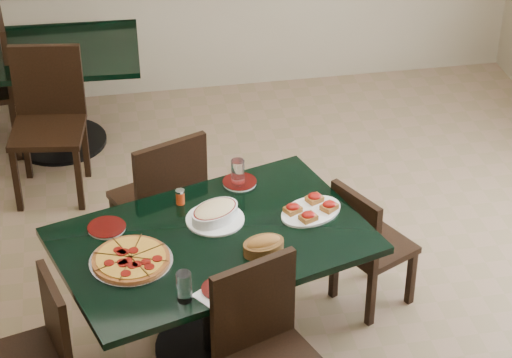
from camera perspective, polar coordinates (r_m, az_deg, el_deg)
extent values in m
plane|color=brown|center=(5.80, 0.64, -7.20)|extent=(5.50, 5.50, 0.00)
cube|color=black|center=(5.06, -2.50, -3.55)|extent=(1.76, 1.40, 0.04)
cylinder|color=black|center=(5.29, -2.40, -6.81)|extent=(0.13, 0.13, 0.71)
cylinder|color=black|center=(5.52, -2.32, -9.53)|extent=(0.66, 0.66, 0.03)
cube|color=black|center=(7.09, -11.69, 7.11)|extent=(1.26, 0.94, 0.04)
cylinder|color=black|center=(7.26, -11.36, 4.45)|extent=(0.13, 0.13, 0.71)
cylinder|color=black|center=(7.43, -11.08, 2.14)|extent=(0.66, 0.66, 0.03)
cube|color=black|center=(5.87, -5.69, -1.24)|extent=(0.58, 0.58, 0.04)
cube|color=black|center=(5.58, -4.87, -0.03)|extent=(0.43, 0.20, 0.48)
cube|color=black|center=(6.22, -4.83, -1.69)|extent=(0.05, 0.05, 0.44)
cube|color=black|center=(5.94, -3.06, -3.46)|extent=(0.05, 0.05, 0.44)
cube|color=black|center=(6.09, -8.01, -2.78)|extent=(0.05, 0.05, 0.44)
cube|color=black|center=(5.80, -6.36, -4.66)|extent=(0.05, 0.05, 0.44)
cube|color=black|center=(4.70, -0.15, -7.14)|extent=(0.43, 0.20, 0.48)
cube|color=black|center=(5.65, 6.80, -3.85)|extent=(0.50, 0.50, 0.04)
cube|color=black|center=(5.43, 5.66, -2.64)|extent=(0.20, 0.35, 0.40)
cube|color=black|center=(5.78, 8.85, -5.59)|extent=(0.05, 0.05, 0.36)
cube|color=black|center=(5.60, 6.58, -6.81)|extent=(0.05, 0.05, 0.36)
cube|color=black|center=(5.94, 6.75, -4.13)|extent=(0.05, 0.05, 0.36)
cube|color=black|center=(5.77, 4.48, -5.27)|extent=(0.05, 0.05, 0.36)
cube|color=black|center=(4.89, -11.41, -7.66)|extent=(0.14, 0.38, 0.41)
cube|color=black|center=(6.63, -11.82, 2.68)|extent=(0.52, 0.52, 0.04)
cube|color=black|center=(6.69, -11.83, 5.57)|extent=(0.46, 0.11, 0.50)
cube|color=black|center=(6.63, -13.53, -0.10)|extent=(0.05, 0.05, 0.46)
cube|color=black|center=(6.96, -13.00, 1.70)|extent=(0.05, 0.05, 0.46)
cube|color=black|center=(6.56, -10.08, -0.03)|extent=(0.05, 0.05, 0.46)
cube|color=black|center=(6.89, -9.71, 1.78)|extent=(0.05, 0.05, 0.46)
cube|color=black|center=(7.13, -14.16, 7.07)|extent=(0.09, 0.47, 0.50)
cube|color=black|center=(7.54, -13.83, 4.16)|extent=(0.04, 0.04, 0.46)
cube|color=black|center=(7.19, -13.57, 2.68)|extent=(0.04, 0.04, 0.46)
cylinder|color=#B2B3B9|center=(4.92, -7.15, -4.69)|extent=(0.41, 0.41, 0.01)
cylinder|color=#955320|center=(4.91, -7.16, -4.58)|extent=(0.38, 0.38, 0.02)
cylinder|color=gold|center=(4.90, -7.17, -4.48)|extent=(0.34, 0.34, 0.01)
cylinder|color=white|center=(5.17, -2.35, -2.32)|extent=(0.31, 0.31, 0.01)
ellipsoid|color=beige|center=(5.13, -2.37, -1.74)|extent=(0.29, 0.26, 0.04)
ellipsoid|color=#9A632A|center=(4.92, 0.43, -3.68)|extent=(0.20, 0.13, 0.08)
cylinder|color=white|center=(4.71, -2.06, -6.32)|extent=(0.18, 0.18, 0.01)
cylinder|color=#340403|center=(4.71, -2.06, -6.25)|extent=(0.18, 0.18, 0.00)
cylinder|color=white|center=(5.46, -0.94, -0.19)|extent=(0.18, 0.18, 0.01)
cylinder|color=#340403|center=(5.45, -0.94, -0.13)|extent=(0.19, 0.19, 0.00)
ellipsoid|color=#A51508|center=(5.45, -0.94, -0.11)|extent=(0.06, 0.06, 0.03)
cylinder|color=white|center=(5.16, -8.53, -2.78)|extent=(0.19, 0.19, 0.01)
cylinder|color=#340403|center=(5.16, -8.53, -2.72)|extent=(0.20, 0.20, 0.00)
cube|color=silver|center=(4.69, -2.50, -6.66)|extent=(0.20, 0.20, 0.00)
cube|color=#B2B3B9|center=(4.69, -2.25, -6.60)|extent=(0.09, 0.12, 0.00)
cylinder|color=white|center=(5.40, -1.05, 0.33)|extent=(0.07, 0.07, 0.16)
cylinder|color=white|center=(4.62, -4.13, -6.17)|extent=(0.07, 0.07, 0.15)
cylinder|color=#C74A15|center=(5.29, -4.35, -1.06)|extent=(0.05, 0.05, 0.08)
cylinder|color=#B2B3B9|center=(5.27, -4.37, -0.70)|extent=(0.05, 0.05, 0.01)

